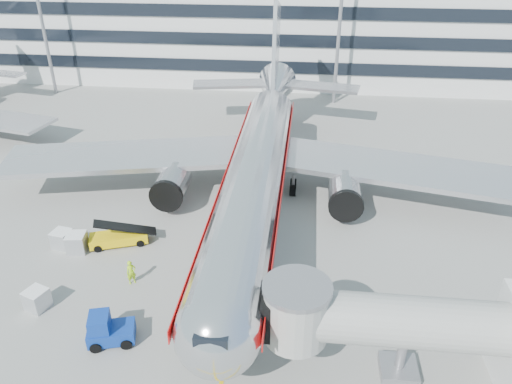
# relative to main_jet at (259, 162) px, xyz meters

# --- Properties ---
(ground) EXTENTS (180.00, 180.00, 0.00)m
(ground) POSITION_rel_main_jet_xyz_m (0.00, -11.72, -4.23)
(ground) COLOR gray
(ground) RESTS_ON ground
(lead_in_line) EXTENTS (0.25, 70.00, 0.01)m
(lead_in_line) POSITION_rel_main_jet_xyz_m (0.00, -1.72, -4.23)
(lead_in_line) COLOR yellow
(lead_in_line) RESTS_ON ground
(main_jet) EXTENTS (50.95, 48.70, 16.06)m
(main_jet) POSITION_rel_main_jet_xyz_m (0.00, 0.00, 0.00)
(main_jet) COLOR silver
(main_jet) RESTS_ON ground
(jet_bridge) EXTENTS (17.80, 4.50, 7.00)m
(jet_bridge) POSITION_rel_main_jet_xyz_m (12.18, -19.72, -0.36)
(jet_bridge) COLOR silver
(jet_bridge) RESTS_ON ground
(terminal) EXTENTS (150.00, 24.25, 15.60)m
(terminal) POSITION_rel_main_jet_xyz_m (0.00, 46.23, 3.57)
(terminal) COLOR silver
(terminal) RESTS_ON ground
(belt_loader) EXTENTS (5.06, 3.19, 2.37)m
(belt_loader) POSITION_rel_main_jet_xyz_m (-10.95, -8.32, -3.56)
(belt_loader) COLOR yellow
(belt_loader) RESTS_ON ground
(baggage_tug) EXTENTS (3.29, 2.52, 2.21)m
(baggage_tug) POSITION_rel_main_jet_xyz_m (-7.78, -19.05, -3.27)
(baggage_tug) COLOR navy
(baggage_tug) RESTS_ON ground
(cargo_container_left) EXTENTS (1.70, 1.70, 1.61)m
(cargo_container_left) POSITION_rel_main_jet_xyz_m (-14.00, -9.65, -3.43)
(cargo_container_left) COLOR #B6B9BE
(cargo_container_left) RESTS_ON ground
(cargo_container_right) EXTENTS (1.66, 1.66, 1.51)m
(cargo_container_right) POSITION_rel_main_jet_xyz_m (-15.47, -9.20, -3.47)
(cargo_container_right) COLOR #B6B9BE
(cargo_container_right) RESTS_ON ground
(cargo_container_front) EXTENTS (1.82, 1.82, 1.50)m
(cargo_container_front) POSITION_rel_main_jet_xyz_m (-13.93, -16.51, -3.48)
(cargo_container_front) COLOR #B6B9BE
(cargo_container_front) RESTS_ON ground
(ramp_worker) EXTENTS (0.86, 0.81, 1.97)m
(ramp_worker) POSITION_rel_main_jet_xyz_m (-8.20, -13.16, -3.25)
(ramp_worker) COLOR #A3DA17
(ramp_worker) RESTS_ON ground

